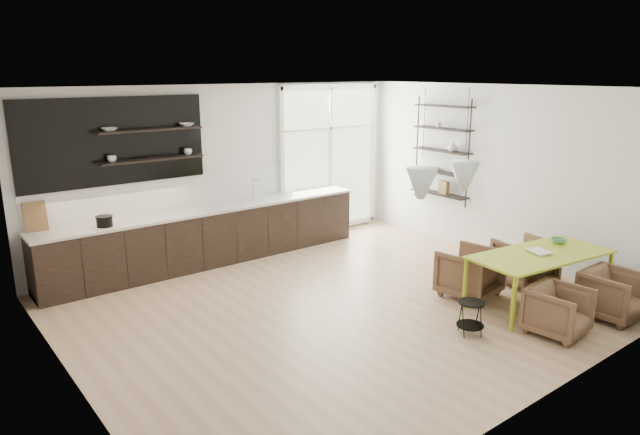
# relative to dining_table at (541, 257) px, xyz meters

# --- Properties ---
(room) EXTENTS (7.02, 6.01, 2.91)m
(room) POSITION_rel_dining_table_xyz_m (-1.52, 2.76, 0.78)
(room) COLOR #CFAD85
(room) RESTS_ON ground
(kitchen_run) EXTENTS (5.54, 0.69, 2.75)m
(kitchen_run) POSITION_rel_dining_table_xyz_m (-2.79, 4.35, -0.09)
(kitchen_run) COLOR black
(kitchen_run) RESTS_ON ground
(right_shelving) EXTENTS (0.26, 1.22, 1.90)m
(right_shelving) POSITION_rel_dining_table_xyz_m (1.26, 2.83, 0.97)
(right_shelving) COLOR black
(right_shelving) RESTS_ON ground
(dining_table) EXTENTS (2.11, 1.15, 0.73)m
(dining_table) POSITION_rel_dining_table_xyz_m (0.00, 0.00, 0.00)
(dining_table) COLOR #A1B521
(dining_table) RESTS_ON ground
(armchair_back_left) EXTENTS (0.85, 0.87, 0.70)m
(armchair_back_left) POSITION_rel_dining_table_xyz_m (-0.49, 0.77, -0.34)
(armchair_back_left) COLOR brown
(armchair_back_left) RESTS_ON ground
(armchair_back_right) EXTENTS (0.87, 0.89, 0.69)m
(armchair_back_right) POSITION_rel_dining_table_xyz_m (0.55, 0.57, -0.34)
(armchair_back_right) COLOR brown
(armchair_back_right) RESTS_ON ground
(armchair_front_left) EXTENTS (0.71, 0.72, 0.60)m
(armchair_front_left) POSITION_rel_dining_table_xyz_m (-0.65, -0.67, -0.38)
(armchair_front_left) COLOR brown
(armchair_front_left) RESTS_ON ground
(armchair_front_right) EXTENTS (0.69, 0.71, 0.64)m
(armchair_front_right) POSITION_rel_dining_table_xyz_m (0.35, -0.84, -0.36)
(armchair_front_right) COLOR brown
(armchair_front_right) RESTS_ON ground
(wire_stool) EXTENTS (0.33, 0.33, 0.42)m
(wire_stool) POSITION_rel_dining_table_xyz_m (-1.48, -0.02, -0.41)
(wire_stool) COLOR black
(wire_stool) RESTS_ON ground
(table_book) EXTENTS (0.31, 0.36, 0.03)m
(table_book) POSITION_rel_dining_table_xyz_m (-0.11, 0.07, 0.06)
(table_book) COLOR white
(table_book) RESTS_ON dining_table
(table_bowl) EXTENTS (0.22, 0.22, 0.07)m
(table_bowl) POSITION_rel_dining_table_xyz_m (0.62, 0.11, 0.08)
(table_bowl) COLOR #518B58
(table_bowl) RESTS_ON dining_table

